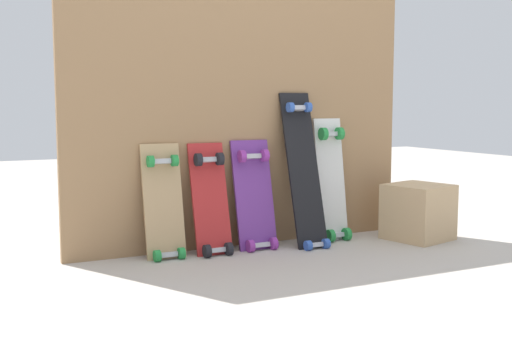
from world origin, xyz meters
name	(u,v)px	position (x,y,z in m)	size (l,w,h in m)	color
ground_plane	(250,246)	(0.00, 0.00, 0.00)	(12.00, 12.00, 0.00)	#B2AAA0
plywood_wall_panel	(244,111)	(0.00, 0.07, 0.72)	(1.93, 0.04, 1.44)	#99724C
skateboard_natural	(164,208)	(-0.48, -0.02, 0.25)	(0.20, 0.18, 0.63)	tan
skateboard_red	(211,205)	(-0.24, -0.04, 0.25)	(0.19, 0.21, 0.62)	#B22626
skateboard_purple	(255,201)	(0.01, -0.04, 0.25)	(0.21, 0.20, 0.63)	#6B338C
skateboard_black	(305,176)	(0.28, -0.09, 0.37)	(0.18, 0.30, 0.89)	black
skateboard_white	(332,184)	(0.49, -0.02, 0.31)	(0.17, 0.18, 0.74)	silver
wooden_crate	(418,212)	(0.92, -0.25, 0.15)	(0.31, 0.31, 0.31)	tan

